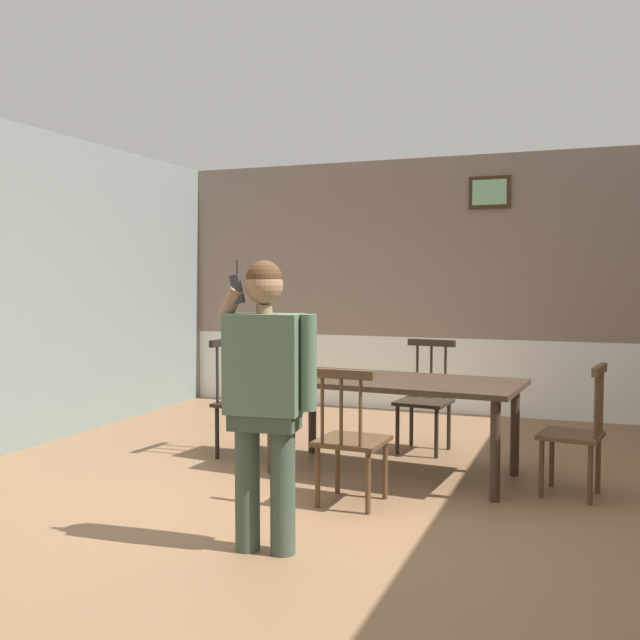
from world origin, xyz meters
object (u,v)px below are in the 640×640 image
dining_table (393,389)px  chair_by_doorway (350,438)px  chair_at_table_head (242,400)px  chair_opposite_corner (576,433)px  person_figure (266,387)px  chair_near_window (425,398)px

dining_table → chair_by_doorway: size_ratio=2.14×
chair_at_table_head → chair_opposite_corner: chair_at_table_head is taller
chair_by_doorway → person_figure: person_figure is taller
chair_opposite_corner → chair_by_doorway: bearing=126.8°
dining_table → chair_opposite_corner: bearing=-4.6°
chair_opposite_corner → person_figure: size_ratio=0.57×
chair_near_window → chair_at_table_head: bearing=34.1°
chair_by_doorway → chair_opposite_corner: 1.60m
dining_table → chair_near_window: bearing=85.4°
chair_at_table_head → person_figure: size_ratio=0.62×
chair_opposite_corner → chair_at_table_head: bearing=94.5°
chair_near_window → chair_by_doorway: bearing=92.0°
chair_by_doorway → chair_at_table_head: size_ratio=0.93×
chair_at_table_head → chair_opposite_corner: (2.71, -0.22, -0.03)m
chair_near_window → person_figure: person_figure is taller
chair_near_window → chair_at_table_head: (-1.42, -0.75, 0.02)m
chair_near_window → person_figure: 2.73m
chair_near_window → chair_by_doorway: size_ratio=1.04×
chair_near_window → dining_table: bearing=91.9°
dining_table → person_figure: 1.86m
chair_opposite_corner → person_figure: bearing=146.3°
dining_table → chair_near_window: chair_near_window is taller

